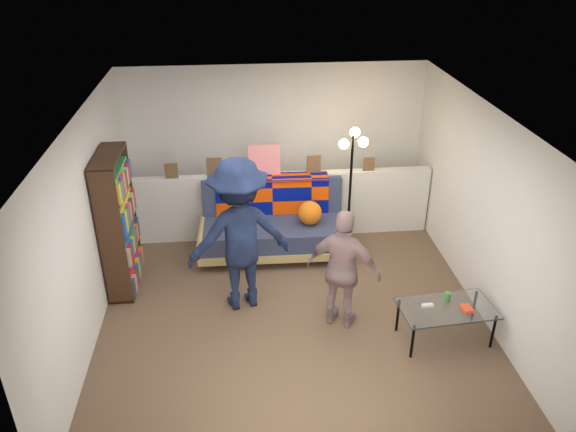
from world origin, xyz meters
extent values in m
plane|color=brown|center=(0.00, 0.00, 0.00)|extent=(5.00, 5.00, 0.00)
cube|color=silver|center=(0.00, 2.50, 1.20)|extent=(4.50, 0.10, 2.40)
cube|color=silver|center=(-2.25, 0.00, 1.20)|extent=(0.10, 5.00, 2.40)
cube|color=silver|center=(2.25, 0.00, 1.20)|extent=(0.10, 5.00, 2.40)
cube|color=white|center=(0.00, 0.00, 2.40)|extent=(4.50, 5.00, 0.10)
cube|color=silver|center=(0.00, 1.80, 0.50)|extent=(4.45, 0.15, 1.00)
cube|color=brown|center=(-1.50, 1.78, 1.11)|extent=(0.18, 0.02, 0.22)
cube|color=brown|center=(-0.90, 1.78, 1.14)|extent=(0.22, 0.02, 0.28)
cube|color=white|center=(-0.20, 1.78, 1.23)|extent=(0.45, 0.02, 0.45)
cube|color=brown|center=(0.50, 1.78, 1.13)|extent=(0.20, 0.02, 0.26)
cube|color=brown|center=(1.30, 1.78, 1.10)|extent=(0.16, 0.02, 0.20)
cube|color=tan|center=(-0.11, 1.29, 0.16)|extent=(2.11, 0.98, 0.11)
cube|color=#2D3652|center=(-0.11, 1.23, 0.35)|extent=(1.99, 0.81, 0.26)
cube|color=#2D3652|center=(-0.11, 1.64, 0.68)|extent=(1.98, 0.30, 0.62)
cylinder|color=tan|center=(-1.10, 1.31, 0.44)|extent=(0.12, 0.94, 0.10)
cylinder|color=tan|center=(0.88, 1.27, 0.44)|extent=(0.12, 0.94, 0.10)
cube|color=navy|center=(-0.11, 1.56, 0.68)|extent=(1.60, 0.15, 0.57)
cube|color=navy|center=(-0.10, 1.70, 0.99)|extent=(1.60, 0.31, 0.03)
sphere|color=orange|center=(0.38, 1.22, 0.65)|extent=(0.33, 0.33, 0.33)
cube|color=#311C10|center=(-2.22, 0.70, 0.90)|extent=(0.02, 0.90, 1.79)
cube|color=#311C10|center=(-2.08, 0.27, 0.90)|extent=(0.30, 0.02, 1.79)
cube|color=#311C10|center=(-2.08, 1.14, 0.90)|extent=(0.30, 0.02, 1.79)
cube|color=#311C10|center=(-2.08, 0.70, 1.78)|extent=(0.30, 0.90, 0.02)
cube|color=#311C10|center=(-2.08, 0.70, 0.02)|extent=(0.30, 0.90, 0.04)
cube|color=#311C10|center=(-2.08, 0.70, 0.48)|extent=(0.30, 0.86, 0.02)
cube|color=#311C10|center=(-2.08, 0.70, 0.90)|extent=(0.30, 0.86, 0.02)
cube|color=#311C10|center=(-2.08, 0.70, 1.32)|extent=(0.30, 0.86, 0.02)
cube|color=red|center=(-2.06, 0.70, 0.20)|extent=(0.22, 0.84, 0.30)
cube|color=#225695|center=(-2.06, 0.70, 0.64)|extent=(0.22, 0.84, 0.28)
cube|color=gold|center=(-2.06, 0.70, 1.06)|extent=(0.22, 0.84, 0.30)
cube|color=#369652|center=(-2.06, 0.70, 1.48)|extent=(0.22, 0.84, 0.28)
cylinder|color=black|center=(1.20, -1.01, 0.21)|extent=(0.03, 0.03, 0.41)
cylinder|color=black|center=(2.13, -0.94, 0.21)|extent=(0.03, 0.03, 0.41)
cylinder|color=black|center=(1.16, -0.56, 0.21)|extent=(0.03, 0.03, 0.41)
cylinder|color=black|center=(2.09, -0.49, 0.21)|extent=(0.03, 0.03, 0.41)
cube|color=silver|center=(1.65, -0.75, 0.42)|extent=(1.08, 0.65, 0.02)
cube|color=silver|center=(1.44, -0.72, 0.45)|extent=(0.13, 0.06, 0.03)
cube|color=#F1502A|center=(1.84, -0.82, 0.45)|extent=(0.11, 0.15, 0.04)
cylinder|color=#3C913D|center=(1.69, -0.62, 0.49)|extent=(0.08, 0.08, 0.10)
cylinder|color=black|center=(0.97, 1.43, 0.01)|extent=(0.28, 0.28, 0.03)
cylinder|color=black|center=(0.97, 1.43, 0.84)|extent=(0.04, 0.04, 1.67)
sphere|color=#FFC672|center=(0.87, 1.50, 1.53)|extent=(0.14, 0.14, 0.14)
sphere|color=#FFC672|center=(1.10, 1.37, 1.60)|extent=(0.14, 0.14, 0.14)
sphere|color=#FFC672|center=(1.02, 1.54, 1.67)|extent=(0.14, 0.14, 0.14)
imported|color=black|center=(-0.59, 0.16, 0.95)|extent=(1.36, 0.97, 1.91)
imported|color=tan|center=(0.55, -0.35, 0.73)|extent=(0.92, 0.71, 1.46)
camera|label=1|loc=(-0.58, -5.54, 4.19)|focal=35.00mm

